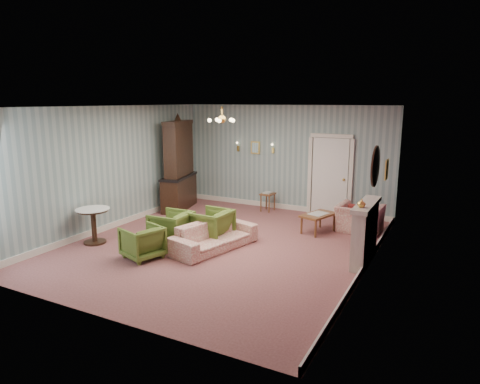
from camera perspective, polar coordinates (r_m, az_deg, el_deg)
The scene contains 27 objects.
floor at distance 9.20m, azimuth -2.27°, elevation -7.06°, with size 7.00×7.00×0.00m, color #975B58.
ceiling at distance 8.69m, azimuth -2.43°, elevation 11.31°, with size 7.00×7.00×0.00m, color white.
wall_back at distance 11.96m, azimuth 6.02°, elevation 4.51°, with size 6.00×6.00×0.00m, color gray.
wall_front at distance 6.12m, azimuth -18.83°, elevation -3.43°, with size 6.00×6.00×0.00m, color gray.
wall_left at distance 10.63m, azimuth -16.56°, elevation 3.11°, with size 7.00×7.00×0.00m, color gray.
wall_right at distance 7.82m, azimuth 17.12°, elevation -0.03°, with size 7.00×7.00×0.00m, color gray.
wall_right_floral at distance 7.82m, azimuth 17.01°, elevation -0.02°, with size 7.00×7.00×0.00m, color #C16077.
door at distance 11.58m, azimuth 11.90°, elevation 2.20°, with size 1.12×0.12×2.16m, color white, non-canonical shape.
olive_chair_a at distance 8.58m, azimuth -12.87°, elevation -6.33°, with size 0.69×0.64×0.71m, color #536E26.
olive_chair_b at distance 9.27m, azimuth -9.15°, elevation -4.53°, with size 0.76×0.71×0.78m, color #536E26.
olive_chair_c at distance 9.26m, azimuth -3.88°, elevation -4.33°, with size 0.78×0.73×0.80m, color #536E26.
sofa_chintz at distance 8.87m, azimuth -3.49°, elevation -5.24°, with size 1.95×0.57×0.76m, color #AA4544.
wingback_chair at distance 10.35m, azimuth 15.67°, elevation -2.82°, with size 0.99×0.65×0.87m, color #AA4544.
dresser at distance 12.07m, azimuth -8.20°, elevation 3.86°, with size 0.55×1.58×2.63m, color black, non-canonical shape.
fireplace at distance 8.44m, azimuth 16.32°, elevation -5.21°, with size 0.30×1.40×1.16m, color beige, non-canonical shape.
mantel_vase at distance 7.89m, azimuth 15.88°, elevation -1.45°, with size 0.15×0.15×0.15m, color gold.
oval_mirror at distance 8.14m, azimuth 17.54°, elevation 3.28°, with size 0.04×0.76×0.84m, color white, non-canonical shape.
framed_print at distance 9.50m, azimuth 18.95°, elevation 2.85°, with size 0.04×0.34×0.42m, color gold, non-canonical shape.
coffee_table at distance 10.15m, azimuth 10.35°, elevation -4.08°, with size 0.49×0.88×0.45m, color brown, non-canonical shape.
side_table_black at distance 9.90m, azimuth 16.61°, elevation -4.52°, with size 0.36×0.36×0.55m, color black, non-canonical shape.
pedestal_table at distance 9.72m, azimuth -18.89°, elevation -4.28°, with size 0.71×0.71×0.77m, color black, non-canonical shape.
nesting_table at distance 11.92m, azimuth 3.71°, elevation -1.24°, with size 0.33×0.42×0.55m, color brown, non-canonical shape.
gilt_mirror_back at distance 12.25m, azimuth 2.03°, elevation 5.92°, with size 0.28×0.06×0.36m, color gold, non-canonical shape.
sconce_left at distance 12.48m, azimuth -0.30°, elevation 6.04°, with size 0.16×0.12×0.30m, color gold, non-canonical shape.
sconce_right at distance 12.01m, azimuth 4.38°, elevation 5.77°, with size 0.16×0.12×0.30m, color gold, non-canonical shape.
chandelier at distance 8.70m, azimuth -2.42°, elevation 9.53°, with size 0.56×0.56×0.36m, color gold, non-canonical shape.
burgundy_cushion at distance 10.21m, azimuth 15.24°, elevation -2.74°, with size 0.38×0.10×0.38m, color maroon.
Camera 1 is at (4.32, -7.54, 3.02)m, focal length 32.03 mm.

